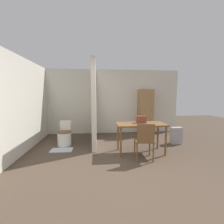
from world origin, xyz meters
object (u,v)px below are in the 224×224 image
(wooden_chair, at_px, (144,139))
(toilet, at_px, (65,136))
(wooden_cabinet, at_px, (145,112))
(space_heater, at_px, (176,136))
(dining_table, at_px, (141,127))
(handbag, at_px, (141,119))

(wooden_chair, height_order, toilet, wooden_chair)
(toilet, xyz_separation_m, wooden_cabinet, (2.88, 1.07, 0.59))
(toilet, relative_size, space_heater, 1.35)
(toilet, distance_m, space_heater, 3.45)
(dining_table, height_order, space_heater, dining_table)
(dining_table, bearing_deg, space_heater, 24.81)
(handbag, bearing_deg, wooden_chair, -97.62)
(dining_table, relative_size, space_heater, 2.42)
(wooden_chair, xyz_separation_m, toilet, (-2.08, 1.29, -0.21))
(dining_table, xyz_separation_m, space_heater, (1.32, 0.61, -0.43))
(toilet, distance_m, wooden_cabinet, 3.12)
(dining_table, height_order, wooden_cabinet, wooden_cabinet)
(wooden_cabinet, bearing_deg, wooden_chair, -108.58)
(toilet, bearing_deg, wooden_cabinet, 20.37)
(wooden_chair, distance_m, wooden_cabinet, 2.51)
(wooden_chair, height_order, handbag, handbag)
(toilet, relative_size, handbag, 2.71)
(wooden_cabinet, relative_size, space_heater, 3.33)
(space_heater, bearing_deg, wooden_chair, -142.33)
(handbag, xyz_separation_m, wooden_cabinet, (0.72, 1.84, -0.02))
(space_heater, bearing_deg, toilet, 176.05)
(dining_table, xyz_separation_m, toilet, (-2.13, 0.85, -0.41))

